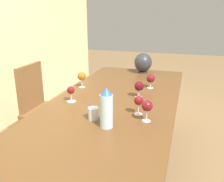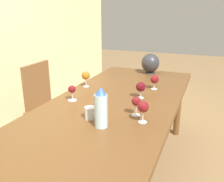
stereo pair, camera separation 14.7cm
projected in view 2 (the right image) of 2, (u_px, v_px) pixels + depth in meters
name	position (u px, v px, depth m)	size (l,w,h in m)	color
dining_table	(106.00, 116.00, 1.85)	(2.64, 0.97, 0.73)	brown
water_bottle	(101.00, 108.00, 1.51)	(0.08, 0.08, 0.26)	#ADCCD6
water_tumbler	(90.00, 113.00, 1.65)	(0.07, 0.07, 0.08)	silver
vase	(150.00, 63.00, 2.80)	(0.20, 0.20, 0.22)	#2D2D33
wine_glass_0	(143.00, 107.00, 1.58)	(0.07, 0.07, 0.14)	silver
wine_glass_1	(72.00, 90.00, 1.97)	(0.07, 0.07, 0.12)	silver
wine_glass_2	(136.00, 102.00, 1.68)	(0.06, 0.06, 0.13)	silver
wine_glass_3	(141.00, 87.00, 2.02)	(0.08, 0.08, 0.13)	silver
wine_glass_4	(86.00, 76.00, 2.32)	(0.08, 0.08, 0.15)	silver
wine_glass_5	(155.00, 80.00, 2.25)	(0.08, 0.08, 0.13)	silver
chair_far	(49.00, 104.00, 2.56)	(0.44, 0.44, 0.92)	brown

